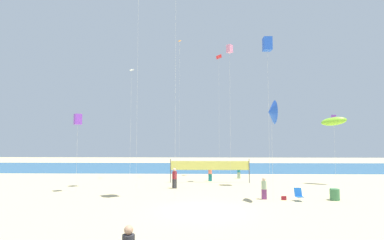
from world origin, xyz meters
name	(u,v)px	position (x,y,z in m)	size (l,w,h in m)	color
ground_plane	(203,211)	(0.00, 0.00, 0.00)	(120.00, 120.00, 0.00)	#D1BC89
ocean_band	(201,167)	(0.00, 30.51, 0.00)	(120.00, 20.00, 0.01)	#28608C
beachgoer_maroon_shirt	(175,177)	(-2.45, 8.64, 0.96)	(0.41, 0.41, 1.79)	#2D2D33
beachgoer_coral_shirt	(210,173)	(0.89, 13.55, 0.89)	(0.38, 0.38, 1.66)	#19727A
beachgoer_teal_shirt	(239,171)	(4.22, 15.98, 0.81)	(0.35, 0.35, 1.52)	#99B28C
beachgoer_sage_shirt	(264,187)	(4.45, 3.74, 0.84)	(0.36, 0.36, 1.57)	#7A3872
folding_beach_chair	(299,194)	(6.75, 3.20, 0.47)	(0.52, 0.65, 0.89)	#1959B2
trash_barrel	(335,194)	(9.40, 3.52, 0.40)	(0.66, 0.66, 0.80)	#3F7F4C
volleyball_net	(210,166)	(0.81, 12.39, 1.64)	(8.07, 0.11, 2.40)	#4C4C51
beach_handbag	(284,198)	(5.80, 3.52, 0.13)	(0.34, 0.17, 0.27)	maroon
kite_white_diamond	(131,73)	(-7.95, 14.93, 11.88)	(0.52, 0.51, 12.43)	silver
kite_red_diamond	(218,58)	(2.13, 17.96, 14.45)	(0.96, 0.96, 14.88)	silver
kite_lime_inflatable	(334,121)	(12.98, 11.32, 6.14)	(2.52, 1.75, 6.78)	silver
kite_orange_diamond	(179,51)	(-2.55, 15.86, 14.67)	(0.48, 0.48, 16.09)	silver
kite_violet_box	(78,119)	(-10.46, 6.55, 6.03)	(0.78, 0.78, 6.48)	silver
kite_pink_box	(230,49)	(2.93, 12.29, 13.73)	(0.71, 0.71, 14.20)	silver
kite_blue_box	(267,44)	(6.25, 9.68, 13.39)	(0.82, 0.82, 14.04)	silver
kite_blue_delta	(271,112)	(4.87, 2.80, 6.23)	(0.47, 1.69, 7.07)	silver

